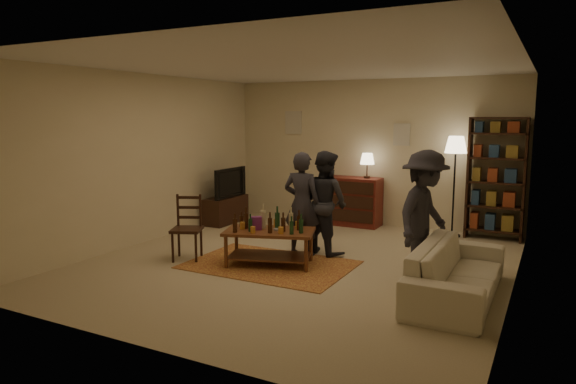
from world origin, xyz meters
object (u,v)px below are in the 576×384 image
Objects in this scene: sofa at (457,271)px; person_left at (302,204)px; coffee_table at (269,235)px; person_right at (325,202)px; floor_lamp at (456,152)px; dresser at (354,200)px; dining_chair at (188,225)px; tv_stand at (226,203)px; bookshelf at (496,177)px; person_by_sofa at (424,215)px.

person_left is at bearing 71.43° from sofa.
person_right reaches higher than coffee_table.
sofa is 1.36× the size of person_right.
floor_lamp reaches higher than person_left.
sofa is at bearing 177.93° from person_right.
dining_chair is at bearing -111.91° from dresser.
person_left reaches higher than sofa.
coffee_table is at bearing -92.03° from dresser.
person_right reaches higher than tv_stand.
floor_lamp is at bearing -2.01° from dresser.
tv_stand is at bearing 1.07° from person_right.
tv_stand reaches higher than sofa.
sofa is at bearing -79.05° from floor_lamp.
bookshelf reaches higher than person_by_sofa.
dining_chair is 0.69× the size of dresser.
dresser reaches higher than tv_stand.
tv_stand reaches higher than dining_chair.
floor_lamp reaches higher than dresser.
tv_stand is 2.43m from dresser.
dresser is at bearing -56.46° from person_right.
floor_lamp is at bearing 56.92° from coffee_table.
person_left is 1.85m from person_by_sofa.
person_left is at bearing -127.52° from floor_lamp.
bookshelf reaches higher than dresser.
person_left is (2.31, -1.42, 0.38)m from tv_stand.
person_right is at bearing 66.28° from coffee_table.
dining_chair is 0.58× the size of person_by_sofa.
dresser is at bearing 22.07° from tv_stand.
person_by_sofa is (-0.50, 0.51, 0.51)m from sofa.
bookshelf is at bearing 17.08° from dining_chair.
bookshelf is 2.73m from person_by_sofa.
dresser is at bearing -91.66° from person_left.
person_left reaches higher than dresser.
dresser is 0.89× the size of person_right.
bookshelf is at bearing -110.20° from person_right.
dining_chair is 1.67m from person_left.
tv_stand is at bearing 135.90° from coffee_table.
tv_stand is 2.74m from person_left.
dresser is 0.84× the size of person_by_sofa.
floor_lamp is 0.82× the size of sofa.
person_by_sofa reaches higher than tv_stand.
person_right reaches higher than dresser.
bookshelf is at bearing 1.57° from dresser.
dresser reaches higher than sofa.
tv_stand is 0.78× the size of dresser.
person_left is at bearing 93.51° from person_by_sofa.
bookshelf is 3.26m from sofa.
coffee_table is 4.03m from bookshelf.
floor_lamp reaches higher than dining_chair.
person_by_sofa is at bearing -87.97° from floor_lamp.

